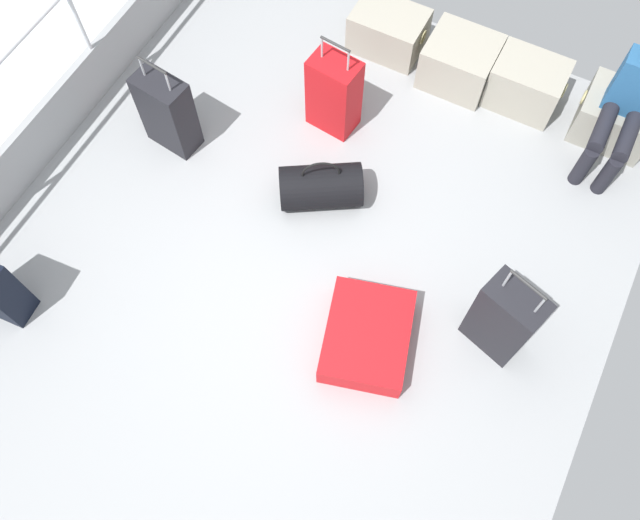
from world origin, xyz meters
The scene contains 13 objects.
ground_plane centered at (0.00, 0.00, -0.03)m, with size 4.40×5.20×0.06m, color #939699.
gunwale_port centered at (-2.17, 0.00, 0.23)m, with size 0.06×5.20×0.45m, color #939699.
railing_port centered at (-2.17, 0.00, 0.78)m, with size 0.04×4.20×1.02m.
cargo_crate_0 centered at (-0.30, 2.16, 0.18)m, with size 0.63×0.42×0.36m.
cargo_crate_1 centered at (0.36, 2.11, 0.20)m, with size 0.58×0.49×0.39m.
cargo_crate_2 centered at (0.92, 2.13, 0.20)m, with size 0.59×0.41×0.41m.
cargo_crate_3 centered at (1.65, 2.16, 0.19)m, with size 0.60×0.48×0.37m.
passenger_seated centered at (1.65, 1.98, 0.56)m, with size 0.34×0.66×1.07m.
suitcase_0 centered at (1.44, 0.12, 0.36)m, with size 0.44×0.34×0.92m.
suitcase_1 centered at (-1.38, 0.51, 0.34)m, with size 0.42×0.28×0.86m.
suitcase_3 centered at (0.69, -0.31, 0.11)m, with size 0.72×0.82×0.22m.
suitcase_4 centered at (-0.35, 1.24, 0.34)m, with size 0.39×0.29×0.87m.
duffel_bag centered at (-0.11, 0.56, 0.17)m, with size 0.69×0.59×0.48m.
Camera 1 is at (1.06, -1.71, 4.31)m, focal length 36.83 mm.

